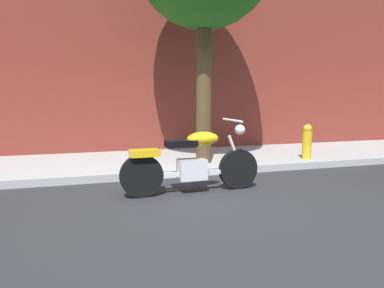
{
  "coord_description": "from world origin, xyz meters",
  "views": [
    {
      "loc": [
        -1.66,
        -5.07,
        1.55
      ],
      "look_at": [
        -0.13,
        0.22,
        0.78
      ],
      "focal_mm": 33.31,
      "sensor_mm": 36.0,
      "label": 1
    }
  ],
  "objects": [
    {
      "name": "ground_plane",
      "position": [
        0.0,
        0.0,
        0.0
      ],
      "size": [
        60.0,
        60.0,
        0.0
      ],
      "primitive_type": "plane",
      "color": "#28282D"
    },
    {
      "name": "motorcycle",
      "position": [
        -0.13,
        0.22,
        0.48
      ],
      "size": [
        2.27,
        0.7,
        1.16
      ],
      "color": "black",
      "rests_on": "ground"
    },
    {
      "name": "building_facade",
      "position": [
        0.0,
        4.15,
        3.61
      ],
      "size": [
        21.86,
        0.5,
        7.23
      ],
      "primitive_type": "cube",
      "color": "maroon",
      "rests_on": "ground"
    },
    {
      "name": "sidewalk",
      "position": [
        0.0,
        2.58,
        0.07
      ],
      "size": [
        21.86,
        2.64,
        0.14
      ],
      "primitive_type": "cube",
      "color": "#A6A6A6",
      "rests_on": "ground"
    },
    {
      "name": "fire_hydrant",
      "position": [
        2.93,
        1.66,
        0.46
      ],
      "size": [
        0.2,
        0.2,
        0.91
      ],
      "color": "gold",
      "rests_on": "ground"
    }
  ]
}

